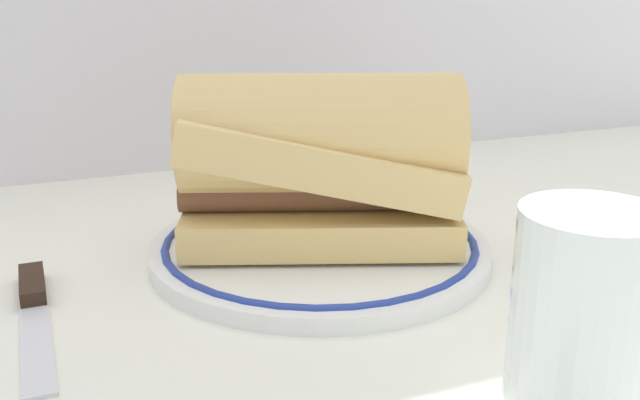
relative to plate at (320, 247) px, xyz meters
The scene contains 6 objects.
ground_plane 0.04m from the plate, 48.63° to the right, with size 1.50×1.50×0.00m, color silver.
plate is the anchor object (origin of this frame).
sausage_sandwich 0.07m from the plate, 45.00° to the left, with size 0.22×0.16×0.12m.
drinking_glass 0.27m from the plate, 86.14° to the right, with size 0.06×0.06×0.12m.
salt_shaker 0.18m from the plate, 31.34° to the left, with size 0.03×0.03×0.07m.
butter_knife 0.21m from the plate, behind, with size 0.02×0.17×0.01m.
Camera 1 is at (-0.22, -0.45, 0.21)m, focal length 41.30 mm.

